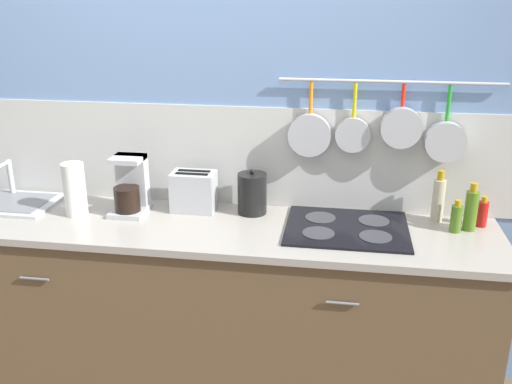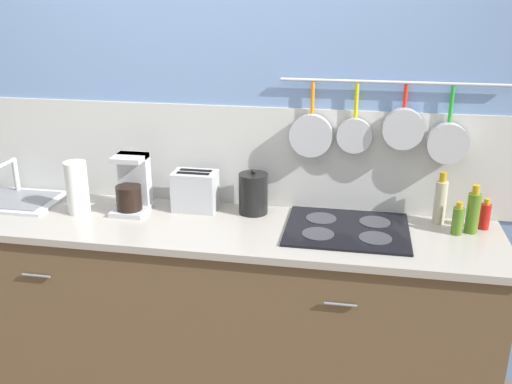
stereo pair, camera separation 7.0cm
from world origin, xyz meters
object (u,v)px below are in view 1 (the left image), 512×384
(kettle, at_px, (252,193))
(bottle_hot_sauce, at_px, (471,209))
(coffee_maker, at_px, (130,189))
(bottle_olive_oil, at_px, (456,218))
(bottle_cooking_wine, at_px, (438,199))
(paper_towel_roll, at_px, (75,189))
(bottle_vinegar, at_px, (482,213))
(toaster, at_px, (194,191))

(kettle, relative_size, bottle_hot_sauce, 0.99)
(coffee_maker, xyz_separation_m, bottle_olive_oil, (1.57, -0.01, -0.05))
(bottle_cooking_wine, distance_m, bottle_hot_sauce, 0.16)
(paper_towel_roll, bearing_deg, coffee_maker, 18.35)
(kettle, height_order, bottle_hot_sauce, bottle_hot_sauce)
(paper_towel_roll, xyz_separation_m, bottle_vinegar, (1.95, 0.16, -0.07))
(coffee_maker, xyz_separation_m, bottle_vinegar, (1.70, 0.07, -0.06))
(bottle_olive_oil, bearing_deg, bottle_cooking_wine, 118.22)
(paper_towel_roll, xyz_separation_m, bottle_hot_sauce, (1.89, 0.10, -0.03))
(coffee_maker, xyz_separation_m, bottle_hot_sauce, (1.64, 0.02, -0.02))
(toaster, bearing_deg, bottle_cooking_wine, 2.29)
(coffee_maker, height_order, kettle, coffee_maker)
(coffee_maker, bearing_deg, toaster, 11.81)
(kettle, relative_size, bottle_cooking_wine, 0.90)
(bottle_vinegar, bearing_deg, bottle_hot_sauce, -140.89)
(bottle_hot_sauce, distance_m, bottle_vinegar, 0.09)
(kettle, xyz_separation_m, bottle_vinegar, (1.10, -0.00, -0.04))
(bottle_cooking_wine, bearing_deg, coffee_maker, -175.74)
(coffee_maker, height_order, toaster, coffee_maker)
(paper_towel_roll, relative_size, toaster, 1.14)
(paper_towel_roll, bearing_deg, toaster, 14.81)
(bottle_olive_oil, distance_m, bottle_hot_sauce, 0.08)
(coffee_maker, distance_m, bottle_vinegar, 1.70)
(bottle_olive_oil, bearing_deg, bottle_hot_sauce, 25.96)
(coffee_maker, relative_size, bottle_olive_oil, 1.86)
(toaster, bearing_deg, bottle_olive_oil, -3.48)
(bottle_cooking_wine, distance_m, bottle_vinegar, 0.21)
(paper_towel_roll, height_order, bottle_olive_oil, paper_towel_roll)
(kettle, relative_size, bottle_vinegar, 1.53)
(bottle_vinegar, bearing_deg, bottle_cooking_wine, 169.35)
(paper_towel_roll, xyz_separation_m, bottle_olive_oil, (1.82, 0.07, -0.06))
(toaster, height_order, bottle_hot_sauce, bottle_hot_sauce)
(paper_towel_roll, distance_m, kettle, 0.87)
(toaster, xyz_separation_m, kettle, (0.30, 0.01, 0.00))
(paper_towel_roll, height_order, bottle_vinegar, paper_towel_roll)
(kettle, bearing_deg, toaster, -177.77)
(bottle_cooking_wine, height_order, bottle_vinegar, bottle_cooking_wine)
(toaster, height_order, bottle_cooking_wine, bottle_cooking_wine)
(kettle, xyz_separation_m, bottle_hot_sauce, (1.03, -0.06, -0.00))
(bottle_cooking_wine, bearing_deg, bottle_hot_sauce, -34.23)
(bottle_hot_sauce, bearing_deg, kettle, 176.93)
(bottle_cooking_wine, height_order, bottle_hot_sauce, bottle_cooking_wine)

